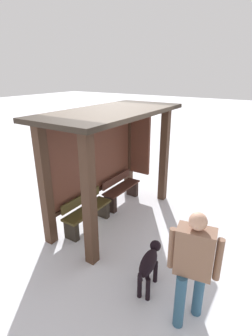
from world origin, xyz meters
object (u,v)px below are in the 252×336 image
object	(u,v)px
bus_shelter	(109,142)
bench_left_inside	(87,213)
person_walking	(194,261)
dog	(149,263)
bench_center_inside	(121,190)

from	to	relation	value
bus_shelter	bench_left_inside	size ratio (longest dim) A/B	2.80
person_walking	dog	size ratio (longest dim) A/B	1.94
dog	person_walking	bearing A→B (deg)	-105.73
bench_center_inside	dog	world-z (taller)	bench_center_inside
dog	bench_center_inside	bearing A→B (deg)	42.64
bench_left_inside	bench_center_inside	bearing A→B (deg)	0.09
bench_left_inside	bus_shelter	bearing A→B (deg)	-6.50
bench_center_inside	person_walking	world-z (taller)	person_walking
bus_shelter	bench_center_inside	size ratio (longest dim) A/B	2.80
bus_shelter	bench_center_inside	distance (m)	1.54
bench_left_inside	bench_center_inside	world-z (taller)	bench_center_inside
bus_shelter	person_walking	bearing A→B (deg)	-123.99
bench_left_inside	dog	size ratio (longest dim) A/B	1.42
bench_left_inside	person_walking	distance (m)	2.89
bench_center_inside	person_walking	size ratio (longest dim) A/B	0.73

